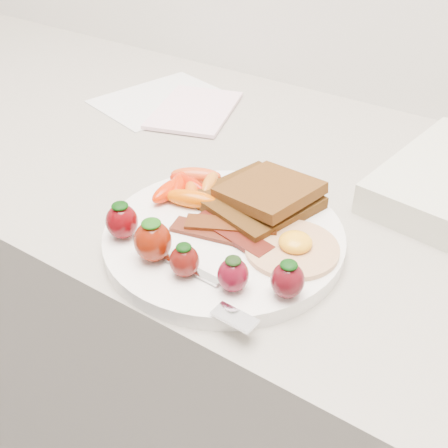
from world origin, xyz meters
The scene contains 11 objects.
counter centered at (0.00, 1.70, 0.45)m, with size 2.00×0.60×0.90m, color gray.
plate centered at (0.02, 1.54, 0.91)m, with size 0.27×0.27×0.02m, color white.
toast_lower centered at (0.03, 1.60, 0.93)m, with size 0.12×0.12×0.01m, color black.
toast_upper centered at (0.04, 1.61, 0.94)m, with size 0.10×0.10×0.01m, color black.
fried_egg centered at (0.10, 1.55, 0.92)m, with size 0.11×0.11×0.02m.
bacon_strips centered at (0.03, 1.54, 0.92)m, with size 0.12×0.08×0.01m.
baby_carrots centered at (-0.06, 1.58, 0.93)m, with size 0.10×0.10×0.02m.
strawberries centered at (0.02, 1.47, 0.94)m, with size 0.23×0.06×0.05m.
fork centered at (0.06, 1.45, 0.92)m, with size 0.16×0.05×0.00m.
paper_sheet centered at (-0.30, 1.81, 0.90)m, with size 0.16×0.21×0.00m, color white.
notepad centered at (-0.22, 1.80, 0.91)m, with size 0.12×0.17×0.01m, color #FFD0E0.
Camera 1 is at (0.31, 1.12, 1.29)m, focal length 45.00 mm.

